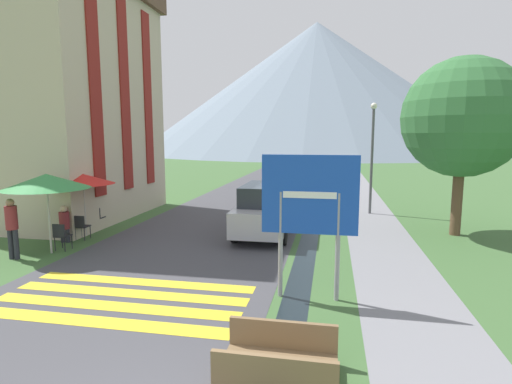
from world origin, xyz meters
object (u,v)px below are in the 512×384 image
(cafe_chair_far_right, at_px, (98,215))
(streetlamp, at_px, (372,149))
(cafe_chair_far_left, at_px, (97,216))
(person_standing_terrace, at_px, (12,224))
(road_sign, at_px, (309,206))
(person_seated_near, at_px, (64,222))
(hotel_building, at_px, (63,86))
(cafe_chair_middle, at_px, (81,225))
(cafe_umbrella_middle_red, at_px, (83,179))
(cafe_umbrella_front_green, at_px, (46,181))
(footbridge, at_px, (278,364))
(parked_car_far, at_px, (295,180))
(tree_by_path, at_px, (463,118))
(cafe_chair_near_right, at_px, (61,234))
(parked_car_near, at_px, (266,209))

(cafe_chair_far_right, distance_m, streetlamp, 11.89)
(cafe_chair_far_left, relative_size, streetlamp, 0.17)
(cafe_chair_far_right, bearing_deg, person_standing_terrace, -120.44)
(road_sign, height_order, person_seated_near, road_sign)
(hotel_building, xyz_separation_m, cafe_chair_far_left, (2.62, -2.12, -5.09))
(cafe_chair_middle, distance_m, streetlamp, 12.34)
(hotel_building, bearing_deg, person_seated_near, -56.63)
(cafe_chair_far_right, xyz_separation_m, cafe_umbrella_middle_red, (0.27, -1.20, 1.52))
(cafe_umbrella_front_green, relative_size, person_standing_terrace, 1.39)
(cafe_chair_middle, height_order, person_seated_near, person_seated_near)
(footbridge, xyz_separation_m, cafe_umbrella_middle_red, (-7.79, 7.07, 1.80))
(cafe_chair_middle, relative_size, cafe_umbrella_middle_red, 0.38)
(parked_car_far, bearing_deg, tree_by_path, -53.26)
(cafe_chair_middle, bearing_deg, cafe_umbrella_middle_red, 122.97)
(parked_car_far, height_order, cafe_umbrella_front_green, cafe_umbrella_front_green)
(hotel_building, bearing_deg, cafe_chair_near_right, -57.13)
(hotel_building, relative_size, person_seated_near, 8.37)
(person_standing_terrace, bearing_deg, streetlamp, 40.05)
(hotel_building, distance_m, cafe_chair_middle, 6.91)
(cafe_umbrella_middle_red, bearing_deg, cafe_chair_near_right, -78.68)
(hotel_building, relative_size, cafe_chair_near_right, 12.17)
(road_sign, bearing_deg, cafe_chair_far_right, 147.70)
(road_sign, relative_size, person_standing_terrace, 1.78)
(parked_car_far, xyz_separation_m, cafe_chair_far_left, (-6.54, -10.37, -0.40))
(hotel_building, distance_m, parked_car_far, 13.19)
(person_seated_near, distance_m, streetlamp, 12.80)
(road_sign, xyz_separation_m, streetlamp, (2.21, 10.23, 0.91))
(streetlamp, height_order, tree_by_path, tree_by_path)
(cafe_chair_far_right, relative_size, tree_by_path, 0.14)
(cafe_chair_far_left, relative_size, tree_by_path, 0.14)
(cafe_umbrella_front_green, bearing_deg, cafe_chair_middle, 92.23)
(hotel_building, bearing_deg, parked_car_far, 42.01)
(tree_by_path, bearing_deg, cafe_umbrella_middle_red, -168.45)
(cafe_chair_middle, bearing_deg, hotel_building, 144.08)
(tree_by_path, bearing_deg, streetlamp, 126.51)
(hotel_building, relative_size, cafe_chair_far_right, 12.17)
(parked_car_near, xyz_separation_m, person_seated_near, (-6.36, -2.40, -0.23))
(cafe_chair_far_right, height_order, streetlamp, streetlamp)
(cafe_umbrella_middle_red, relative_size, person_standing_terrace, 1.26)
(hotel_building, distance_m, cafe_umbrella_front_green, 6.92)
(cafe_chair_near_right, bearing_deg, parked_car_near, 15.48)
(cafe_chair_far_left, bearing_deg, road_sign, -10.45)
(footbridge, xyz_separation_m, cafe_chair_far_left, (-7.97, 8.06, 0.29))
(cafe_chair_far_left, bearing_deg, hotel_building, 162.12)
(hotel_building, relative_size, person_standing_terrace, 5.89)
(cafe_chair_far_right, height_order, person_seated_near, person_seated_near)
(cafe_chair_middle, bearing_deg, cafe_chair_far_right, 118.91)
(cafe_chair_far_right, bearing_deg, cafe_chair_far_left, -96.15)
(cafe_umbrella_front_green, bearing_deg, cafe_chair_far_left, 97.57)
(parked_car_near, height_order, cafe_chair_near_right, parked_car_near)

